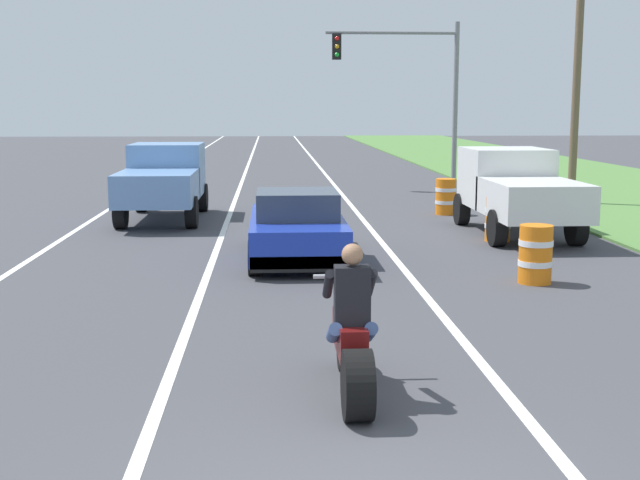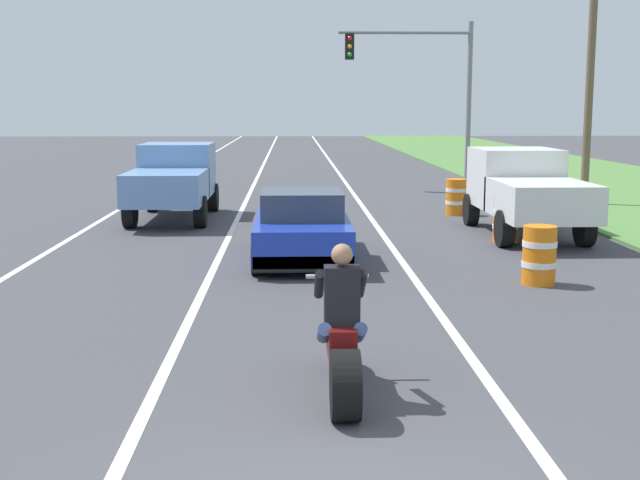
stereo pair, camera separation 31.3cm
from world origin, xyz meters
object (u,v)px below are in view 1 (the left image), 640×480
object	(u,v)px
motorcycle_with_rider	(352,343)
pickup_truck_right_shoulder_white	(516,188)
construction_barrel_nearest	(535,254)
sports_car_blue	(297,228)
pickup_truck_left_lane_light_blue	(164,178)
traffic_light_mast_near	(415,78)
construction_barrel_far	(446,197)
construction_barrel_mid	(498,219)

from	to	relation	value
motorcycle_with_rider	pickup_truck_right_shoulder_white	size ratio (longest dim) A/B	0.46
motorcycle_with_rider	construction_barrel_nearest	size ratio (longest dim) A/B	2.21
sports_car_blue	pickup_truck_left_lane_light_blue	world-z (taller)	pickup_truck_left_lane_light_blue
pickup_truck_left_lane_light_blue	construction_barrel_nearest	world-z (taller)	pickup_truck_left_lane_light_blue
traffic_light_mast_near	construction_barrel_far	bearing A→B (deg)	-92.96
construction_barrel_far	construction_barrel_nearest	bearing A→B (deg)	-92.45
pickup_truck_right_shoulder_white	construction_barrel_far	xyz separation A→B (m)	(-0.86, 3.75, -0.60)
sports_car_blue	traffic_light_mast_near	size ratio (longest dim) A/B	0.72
sports_car_blue	traffic_light_mast_near	world-z (taller)	traffic_light_mast_near
pickup_truck_left_lane_light_blue	motorcycle_with_rider	bearing A→B (deg)	-75.39
sports_car_blue	construction_barrel_far	xyz separation A→B (m)	(4.37, 6.65, -0.13)
pickup_truck_left_lane_light_blue	traffic_light_mast_near	world-z (taller)	traffic_light_mast_near
construction_barrel_far	traffic_light_mast_near	bearing A→B (deg)	87.04
motorcycle_with_rider	traffic_light_mast_near	size ratio (longest dim) A/B	0.37
traffic_light_mast_near	motorcycle_with_rider	bearing A→B (deg)	-101.36
traffic_light_mast_near	construction_barrel_far	distance (m)	8.36
construction_barrel_mid	pickup_truck_right_shoulder_white	bearing A→B (deg)	54.53
sports_car_blue	pickup_truck_left_lane_light_blue	distance (m)	6.90
pickup_truck_left_lane_light_blue	construction_barrel_far	size ratio (longest dim) A/B	4.80
motorcycle_with_rider	construction_barrel_nearest	bearing A→B (deg)	56.07
pickup_truck_right_shoulder_white	construction_barrel_mid	xyz separation A→B (m)	(-0.67, -0.94, -0.60)
pickup_truck_left_lane_light_blue	construction_barrel_mid	distance (m)	8.90
pickup_truck_right_shoulder_white	construction_barrel_nearest	world-z (taller)	pickup_truck_right_shoulder_white
pickup_truck_right_shoulder_white	traffic_light_mast_near	world-z (taller)	traffic_light_mast_near
pickup_truck_right_shoulder_white	construction_barrel_mid	world-z (taller)	pickup_truck_right_shoulder_white
sports_car_blue	pickup_truck_right_shoulder_white	bearing A→B (deg)	28.99
construction_barrel_nearest	construction_barrel_mid	size ratio (longest dim) A/B	1.00
pickup_truck_right_shoulder_white	traffic_light_mast_near	distance (m)	11.71
pickup_truck_left_lane_light_blue	construction_barrel_nearest	xyz separation A→B (m)	(7.31, -8.51, -0.60)
pickup_truck_right_shoulder_white	construction_barrel_mid	bearing A→B (deg)	-125.47
construction_barrel_nearest	motorcycle_with_rider	bearing A→B (deg)	-123.93
motorcycle_with_rider	pickup_truck_left_lane_light_blue	size ratio (longest dim) A/B	0.46
traffic_light_mast_near	construction_barrel_nearest	bearing A→B (deg)	-92.68
construction_barrel_mid	construction_barrel_far	bearing A→B (deg)	92.24
traffic_light_mast_near	construction_barrel_nearest	xyz separation A→B (m)	(-0.78, -16.71, -3.51)
construction_barrel_far	pickup_truck_left_lane_light_blue	bearing A→B (deg)	-175.38
traffic_light_mast_near	construction_barrel_nearest	distance (m)	17.10
construction_barrel_mid	construction_barrel_far	world-z (taller)	same
pickup_truck_right_shoulder_white	traffic_light_mast_near	bearing A→B (deg)	92.34
motorcycle_with_rider	pickup_truck_left_lane_light_blue	distance (m)	14.45
construction_barrel_mid	motorcycle_with_rider	bearing A→B (deg)	-113.22
sports_car_blue	motorcycle_with_rider	bearing A→B (deg)	-87.80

